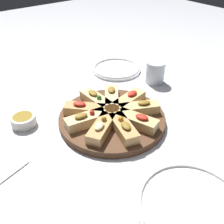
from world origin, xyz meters
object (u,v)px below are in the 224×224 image
object	(u,v)px
serving_board	(112,119)
water_glass	(155,72)
dipping_bowl	(23,120)
plate_left	(116,69)
plate_right	(192,206)

from	to	relation	value
serving_board	water_glass	bearing A→B (deg)	109.13
dipping_bowl	plate_left	bearing A→B (deg)	104.27
serving_board	plate_left	distance (m)	0.35
water_glass	dipping_bowl	xyz separation A→B (m)	(-0.05, -0.50, -0.02)
plate_left	dipping_bowl	bearing A→B (deg)	-75.73
plate_left	plate_right	size ratio (longest dim) A/B	0.83
plate_right	water_glass	distance (m)	0.55
plate_left	dipping_bowl	world-z (taller)	dipping_bowl
serving_board	plate_right	world-z (taller)	serving_board
plate_left	plate_right	distance (m)	0.66
plate_right	dipping_bowl	distance (m)	0.51
plate_left	dipping_bowl	size ratio (longest dim) A/B	2.69
plate_right	water_glass	bearing A→B (deg)	142.32
serving_board	plate_left	xyz separation A→B (m)	(-0.26, 0.23, -0.00)
plate_right	dipping_bowl	xyz separation A→B (m)	(-0.49, -0.16, 0.01)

